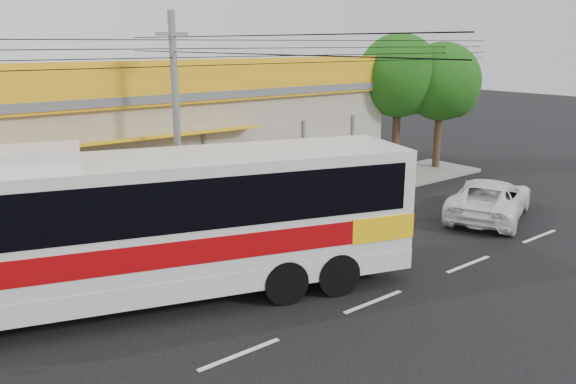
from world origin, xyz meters
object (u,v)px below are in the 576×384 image
Objects in this scene: tree_near at (402,79)px; tree_far at (444,84)px; utility_pole at (173,52)px; coach_bus at (158,218)px; motorbike_red at (77,238)px; white_car at (490,198)px.

tree_near reaches higher than tree_far.
coach_bus is at bearing -122.77° from utility_pole.
motorbike_red is (-0.75, 4.13, -1.53)m from coach_bus.
utility_pole reaches higher than motorbike_red.
motorbike_red is 14.39m from white_car.
tree_far reaches higher than white_car.
utility_pole is at bearing -177.26° from tree_far.
white_car is 0.77× the size of tree_near.
motorbike_red is 0.06× the size of utility_pole.
tree_far is at bearing -38.49° from tree_near.
white_car is 0.15× the size of utility_pole.
tree_far is (14.97, 0.72, -1.71)m from utility_pole.
utility_pole is 13.56m from tree_near.
motorbike_red is at bearing -173.98° from utility_pole.
utility_pole is at bearing -171.39° from tree_near.
utility_pole reaches higher than white_car.
motorbike_red is at bearing -176.61° from tree_far.
coach_bus is at bearing -163.69° from tree_far.
tree_near is (16.24, 6.54, 2.41)m from coach_bus.
utility_pole reaches higher than tree_far.
tree_far reaches higher than motorbike_red.
tree_near reaches higher than coach_bus.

